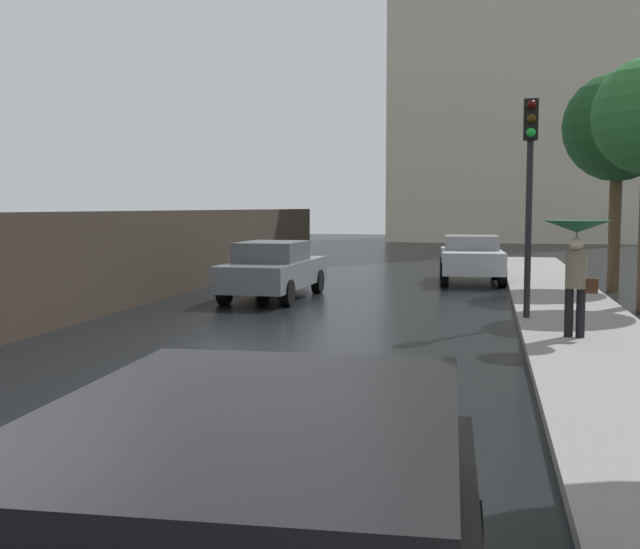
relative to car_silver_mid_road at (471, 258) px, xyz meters
name	(u,v)px	position (x,y,z in m)	size (l,w,h in m)	color
car_silver_mid_road	(471,258)	(0.00, 0.00, 0.00)	(2.01, 3.94, 1.38)	#B2B5BA
car_grey_far_ahead	(274,269)	(-4.61, -5.17, -0.02)	(1.80, 4.41, 1.39)	slate
pedestrian_with_umbrella_far	(577,244)	(1.84, -10.51, 0.90)	(1.06, 1.06, 1.87)	black
traffic_light	(530,166)	(1.19, -8.35, 2.24)	(0.26, 0.39, 4.06)	black
street_tree_mid	(618,128)	(3.71, -1.75, 3.52)	(2.81, 2.81, 5.69)	#4C3823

